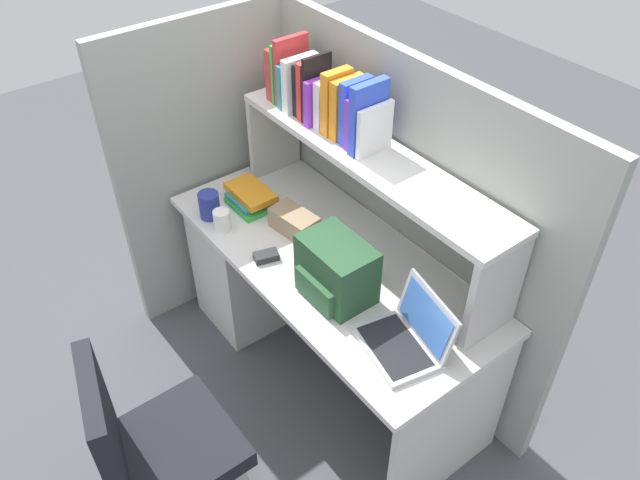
{
  "coord_description": "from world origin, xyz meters",
  "views": [
    {
      "loc": [
        1.59,
        -1.26,
        2.54
      ],
      "look_at": [
        0.0,
        -0.05,
        0.85
      ],
      "focal_mm": 35.48,
      "sensor_mm": 36.0,
      "label": 1
    }
  ],
  "objects_px": {
    "backpack": "(336,270)",
    "office_chair": "(162,462)",
    "tissue_box": "(294,222)",
    "laptop": "(407,336)",
    "snack_canister": "(209,205)",
    "paper_cup": "(222,220)",
    "computer_mouse": "(266,256)"
  },
  "relations": [
    {
      "from": "laptop",
      "to": "computer_mouse",
      "type": "xyz_separation_m",
      "value": [
        -0.71,
        -0.15,
        -0.03
      ]
    },
    {
      "from": "tissue_box",
      "to": "paper_cup",
      "type": "bearing_deg",
      "value": -137.4
    },
    {
      "from": "backpack",
      "to": "computer_mouse",
      "type": "distance_m",
      "value": 0.37
    },
    {
      "from": "laptop",
      "to": "computer_mouse",
      "type": "bearing_deg",
      "value": -168.26
    },
    {
      "from": "paper_cup",
      "to": "tissue_box",
      "type": "bearing_deg",
      "value": 50.29
    },
    {
      "from": "computer_mouse",
      "to": "office_chair",
      "type": "bearing_deg",
      "value": -46.16
    },
    {
      "from": "laptop",
      "to": "computer_mouse",
      "type": "distance_m",
      "value": 0.73
    },
    {
      "from": "computer_mouse",
      "to": "office_chair",
      "type": "relative_size",
      "value": 0.11
    },
    {
      "from": "computer_mouse",
      "to": "tissue_box",
      "type": "xyz_separation_m",
      "value": [
        -0.08,
        0.21,
        0.03
      ]
    },
    {
      "from": "computer_mouse",
      "to": "tissue_box",
      "type": "distance_m",
      "value": 0.23
    },
    {
      "from": "computer_mouse",
      "to": "office_chair",
      "type": "xyz_separation_m",
      "value": [
        0.38,
        -0.74,
        -0.35
      ]
    },
    {
      "from": "backpack",
      "to": "paper_cup",
      "type": "height_order",
      "value": "backpack"
    },
    {
      "from": "backpack",
      "to": "office_chair",
      "type": "bearing_deg",
      "value": -86.96
    },
    {
      "from": "snack_canister",
      "to": "office_chair",
      "type": "height_order",
      "value": "office_chair"
    },
    {
      "from": "laptop",
      "to": "backpack",
      "type": "distance_m",
      "value": 0.38
    },
    {
      "from": "backpack",
      "to": "office_chair",
      "type": "relative_size",
      "value": 0.32
    },
    {
      "from": "tissue_box",
      "to": "computer_mouse",
      "type": "bearing_deg",
      "value": -75.98
    },
    {
      "from": "backpack",
      "to": "office_chair",
      "type": "height_order",
      "value": "backpack"
    },
    {
      "from": "laptop",
      "to": "office_chair",
      "type": "xyz_separation_m",
      "value": [
        -0.33,
        -0.89,
        -0.39
      ]
    },
    {
      "from": "tissue_box",
      "to": "office_chair",
      "type": "relative_size",
      "value": 0.24
    },
    {
      "from": "snack_canister",
      "to": "computer_mouse",
      "type": "bearing_deg",
      "value": 5.62
    },
    {
      "from": "paper_cup",
      "to": "office_chair",
      "type": "height_order",
      "value": "office_chair"
    },
    {
      "from": "laptop",
      "to": "snack_canister",
      "type": "relative_size",
      "value": 2.81
    },
    {
      "from": "laptop",
      "to": "backpack",
      "type": "xyz_separation_m",
      "value": [
        -0.37,
        -0.04,
        0.07
      ]
    },
    {
      "from": "paper_cup",
      "to": "tissue_box",
      "type": "distance_m",
      "value": 0.32
    },
    {
      "from": "snack_canister",
      "to": "paper_cup",
      "type": "bearing_deg",
      "value": -1.55
    },
    {
      "from": "tissue_box",
      "to": "laptop",
      "type": "bearing_deg",
      "value": -11.95
    },
    {
      "from": "snack_canister",
      "to": "tissue_box",
      "type": "bearing_deg",
      "value": 37.4
    },
    {
      "from": "laptop",
      "to": "snack_canister",
      "type": "bearing_deg",
      "value": -170.46
    },
    {
      "from": "tissue_box",
      "to": "office_chair",
      "type": "distance_m",
      "value": 1.12
    },
    {
      "from": "computer_mouse",
      "to": "backpack",
      "type": "bearing_deg",
      "value": 34.37
    },
    {
      "from": "backpack",
      "to": "computer_mouse",
      "type": "bearing_deg",
      "value": -162.2
    }
  ]
}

